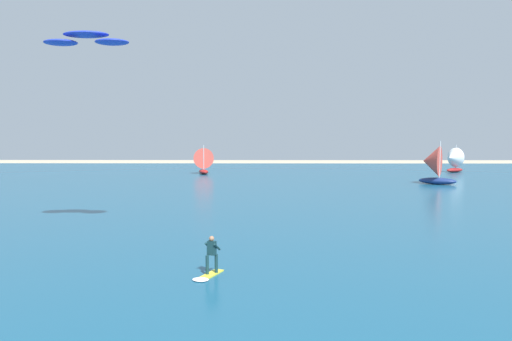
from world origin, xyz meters
TOP-DOWN VIEW (x-y plane):
  - ocean at (0.00, 49.93)m, footprint 160.00×90.00m
  - kitesurfer at (-2.75, 12.89)m, footprint 1.30×2.02m
  - kite at (-10.90, 21.69)m, footprint 5.15×1.84m
  - sailboat_far_right at (30.02, 70.56)m, footprint 3.97×3.65m
  - sailboat_trailing at (20.23, 51.84)m, footprint 4.69×4.19m
  - sailboat_near_shore at (-9.57, 67.57)m, footprint 3.48×3.96m

SIDE VIEW (x-z plane):
  - ocean at x=0.00m, z-range 0.00..0.10m
  - kitesurfer at x=-2.75m, z-range -0.13..1.54m
  - sailboat_far_right at x=30.02m, z-range -0.08..4.33m
  - sailboat_near_shore at x=-9.57m, z-range -0.09..4.36m
  - sailboat_trailing at x=20.23m, z-range -0.12..5.10m
  - kite at x=-10.90m, z-range 11.32..12.09m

